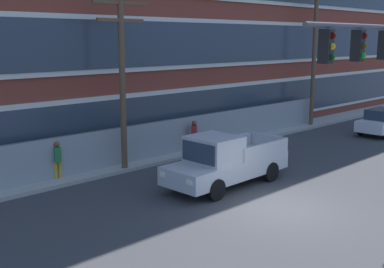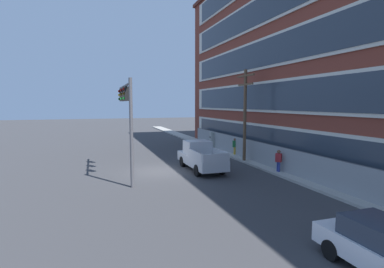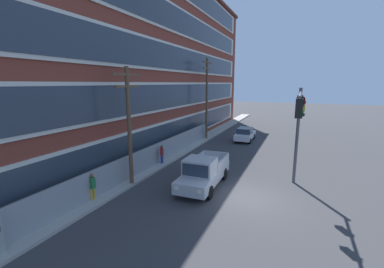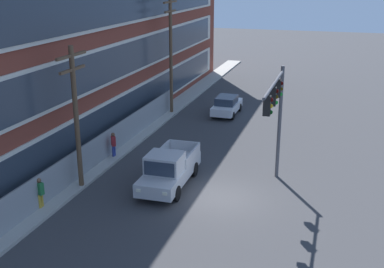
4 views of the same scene
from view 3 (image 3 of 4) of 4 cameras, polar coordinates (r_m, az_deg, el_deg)
name	(u,v)px [view 3 (image 3 of 4)]	position (r m, az deg, el deg)	size (l,w,h in m)	color
ground_plane	(250,199)	(15.85, 12.82, -13.82)	(160.00, 160.00, 0.00)	#38383A
sidewalk_building_side	(133,178)	(18.86, -12.94, -9.41)	(80.00, 1.72, 0.16)	#9E9B93
brick_mill_building	(117,59)	(27.50, -16.38, 15.73)	(50.73, 12.10, 17.97)	brown
chain_link_fence	(135,165)	(18.76, -12.57, -6.70)	(29.21, 0.06, 1.86)	gray
traffic_signal_mast	(299,118)	(16.00, 22.60, 3.32)	(6.34, 0.43, 6.36)	#4C4C51
pickup_truck_silver	(203,173)	(16.72, 2.54, -8.58)	(5.61, 2.15, 2.09)	#B2B5BA
sedan_white	(245,134)	(30.52, 11.70, -0.03)	(4.25, 1.82, 1.56)	silver
utility_pole_near_corner	(129,121)	(16.67, -13.84, 2.86)	(2.70, 0.26, 7.65)	brown
utility_pole_midblock	(207,95)	(30.14, 3.30, 8.60)	(2.78, 0.26, 9.45)	brown
pedestrian_near_cabinet	(92,186)	(15.76, -21.33, -10.64)	(0.33, 0.45, 1.69)	#B7932D
pedestrian_by_fence	(162,154)	(21.18, -6.72, -4.35)	(0.46, 0.43, 1.69)	navy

